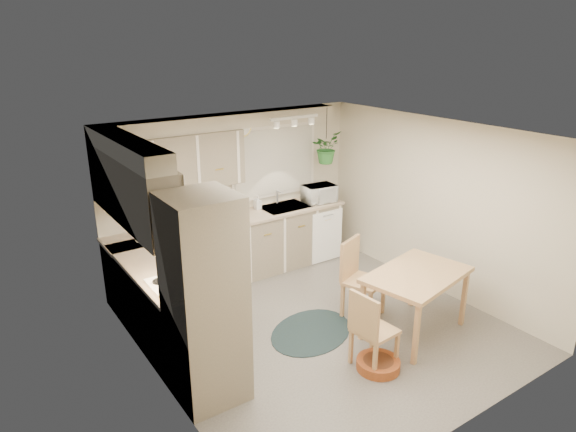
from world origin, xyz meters
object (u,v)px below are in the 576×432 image
object	(u,v)px
chair_left	(375,328)
microwave	(319,192)
chair_back	(364,280)
braided_rug	(311,332)
pet_bed	(378,364)
dining_table	(415,303)

from	to	relation	value
chair_left	microwave	world-z (taller)	microwave
chair_back	braided_rug	distance (m)	0.94
chair_left	braided_rug	xyz separation A→B (m)	(-0.17, 0.90, -0.45)
microwave	chair_back	bearing A→B (deg)	-106.02
chair_back	microwave	distance (m)	1.99
chair_left	pet_bed	size ratio (longest dim) A/B	1.93
chair_back	microwave	size ratio (longest dim) A/B	2.03
dining_table	pet_bed	bearing A→B (deg)	-160.24
chair_back	microwave	bearing A→B (deg)	-131.17
dining_table	chair_back	xyz separation A→B (m)	(-0.23, 0.64, 0.11)
chair_back	braided_rug	xyz separation A→B (m)	(-0.80, 0.04, -0.50)
dining_table	chair_left	size ratio (longest dim) A/B	1.38
chair_back	pet_bed	size ratio (longest dim) A/B	2.13
dining_table	braided_rug	world-z (taller)	dining_table
chair_left	chair_back	bearing A→B (deg)	139.48
pet_bed	microwave	bearing A→B (deg)	64.91
chair_left	microwave	distance (m)	3.01
dining_table	chair_left	bearing A→B (deg)	-165.56
chair_left	pet_bed	bearing A→B (deg)	-10.65
chair_left	chair_back	xyz separation A→B (m)	(0.62, 0.86, 0.05)
chair_back	pet_bed	bearing A→B (deg)	35.17
dining_table	chair_left	distance (m)	0.89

